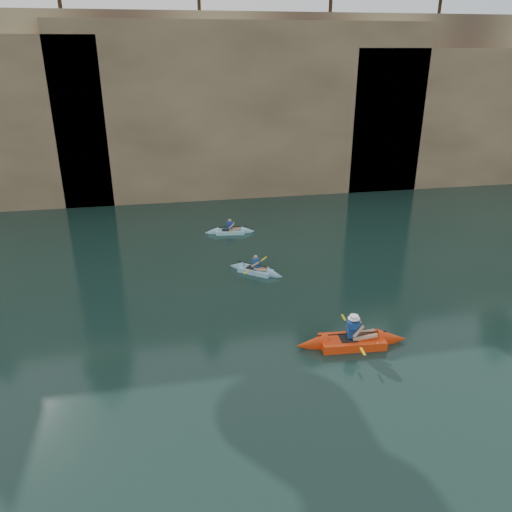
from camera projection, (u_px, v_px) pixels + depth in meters
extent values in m
plane|color=black|center=(321.00, 408.00, 14.14)|extent=(160.00, 160.00, 0.00)
cube|color=tan|center=(206.00, 96.00, 38.99)|extent=(70.00, 16.00, 12.00)
cube|color=#967B5B|center=(247.00, 110.00, 32.76)|extent=(24.00, 2.40, 11.40)
cube|color=black|center=(160.00, 177.00, 32.68)|extent=(3.50, 1.00, 3.20)
cube|color=black|center=(362.00, 159.00, 34.93)|extent=(5.00, 1.00, 4.50)
cube|color=#F0390E|center=(352.00, 341.00, 17.04)|extent=(3.06, 1.16, 0.34)
cone|color=#F0390E|center=(392.00, 339.00, 17.19)|extent=(1.12, 0.97, 0.90)
cone|color=#F0390E|center=(312.00, 344.00, 16.89)|extent=(1.12, 0.97, 0.90)
cube|color=black|center=(348.00, 338.00, 16.97)|extent=(0.59, 0.60, 0.04)
cube|color=navy|center=(353.00, 329.00, 16.86)|extent=(0.40, 0.28, 0.57)
sphere|color=tan|center=(354.00, 319.00, 16.70)|extent=(0.24, 0.24, 0.24)
cylinder|color=black|center=(353.00, 333.00, 16.92)|extent=(2.38, 0.22, 0.04)
cube|color=yellow|center=(344.00, 317.00, 17.92)|extent=(0.11, 0.42, 0.02)
cube|color=yellow|center=(363.00, 351.00, 15.92)|extent=(0.11, 0.42, 0.02)
cylinder|color=white|center=(354.00, 318.00, 16.68)|extent=(0.41, 0.41, 0.11)
cube|color=#89C5E5|center=(256.00, 270.00, 22.61)|extent=(2.06, 1.85, 0.24)
cone|color=#89C5E5|center=(275.00, 275.00, 22.18)|extent=(0.99, 0.97, 0.65)
cone|color=#89C5E5|center=(237.00, 266.00, 23.04)|extent=(0.99, 0.97, 0.65)
cube|color=black|center=(253.00, 268.00, 22.64)|extent=(0.68, 0.66, 0.04)
cube|color=navy|center=(256.00, 263.00, 22.48)|extent=(0.35, 0.34, 0.44)
sphere|color=tan|center=(256.00, 257.00, 22.36)|extent=(0.18, 0.18, 0.18)
cylinder|color=black|center=(256.00, 265.00, 22.51)|extent=(1.52, 1.24, 0.04)
cube|color=yellow|center=(264.00, 258.00, 23.21)|extent=(0.33, 0.38, 0.02)
cube|color=yellow|center=(246.00, 272.00, 21.81)|extent=(0.33, 0.38, 0.02)
cube|color=#91DCF3|center=(230.00, 231.00, 27.42)|extent=(2.18, 0.87, 0.23)
cone|color=#91DCF3|center=(248.00, 231.00, 27.51)|extent=(0.81, 0.71, 0.64)
cone|color=#91DCF3|center=(212.00, 232.00, 27.33)|extent=(0.81, 0.71, 0.64)
cube|color=black|center=(227.00, 230.00, 27.37)|extent=(0.59, 0.45, 0.04)
cube|color=#1B3196|center=(230.00, 226.00, 27.29)|extent=(0.31, 0.21, 0.42)
sphere|color=tan|center=(230.00, 220.00, 27.17)|extent=(0.18, 0.18, 0.18)
cylinder|color=black|center=(230.00, 227.00, 27.32)|extent=(1.87, 0.22, 0.04)
cube|color=yellow|center=(229.00, 222.00, 28.09)|extent=(0.12, 0.43, 0.02)
cube|color=yellow|center=(231.00, 232.00, 26.55)|extent=(0.12, 0.43, 0.02)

